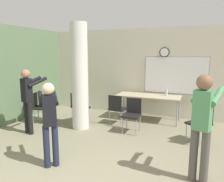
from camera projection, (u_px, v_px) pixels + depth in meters
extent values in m
cube|color=#5B7551|center=(3.00, 76.00, 6.03)|extent=(0.12, 7.00, 2.80)
cube|color=beige|center=(149.00, 73.00, 7.05)|extent=(8.00, 0.12, 2.80)
cylinder|color=black|center=(164.00, 52.00, 6.69)|extent=(0.30, 0.03, 0.30)
cylinder|color=white|center=(164.00, 52.00, 6.67)|extent=(0.26, 0.01, 0.25)
cube|color=#99999E|center=(175.00, 75.00, 6.69)|extent=(1.91, 0.01, 1.16)
cube|color=white|center=(175.00, 75.00, 6.68)|extent=(1.85, 0.02, 1.10)
cylinder|color=silver|center=(80.00, 77.00, 5.76)|extent=(0.44, 0.44, 2.80)
cube|color=tan|center=(148.00, 96.00, 6.58)|extent=(1.90, 0.76, 0.03)
cylinder|color=gray|center=(117.00, 108.00, 6.69)|extent=(0.04, 0.04, 0.74)
cylinder|color=gray|center=(177.00, 114.00, 6.02)|extent=(0.04, 0.04, 0.74)
cylinder|color=gray|center=(124.00, 103.00, 7.27)|extent=(0.04, 0.04, 0.74)
cylinder|color=gray|center=(179.00, 109.00, 6.60)|extent=(0.04, 0.04, 0.74)
cylinder|color=silver|center=(166.00, 93.00, 6.52)|extent=(0.07, 0.07, 0.18)
cylinder|color=silver|center=(167.00, 88.00, 6.50)|extent=(0.03, 0.03, 0.08)
cube|color=black|center=(199.00, 124.00, 4.94)|extent=(0.61, 0.61, 0.04)
cube|color=black|center=(207.00, 116.00, 4.73)|extent=(0.26, 0.34, 0.40)
cylinder|color=#99999E|center=(196.00, 130.00, 5.22)|extent=(0.02, 0.02, 0.43)
cylinder|color=#99999E|center=(186.00, 133.00, 5.04)|extent=(0.02, 0.02, 0.43)
cylinder|color=#99999E|center=(210.00, 134.00, 4.92)|extent=(0.02, 0.02, 0.43)
cylinder|color=#99999E|center=(200.00, 138.00, 4.74)|extent=(0.02, 0.02, 0.43)
cube|color=black|center=(41.00, 108.00, 6.39)|extent=(0.54, 0.54, 0.04)
cube|color=black|center=(34.00, 100.00, 6.38)|extent=(0.14, 0.39, 0.40)
cylinder|color=#99999E|center=(45.00, 117.00, 6.23)|extent=(0.02, 0.02, 0.43)
cylinder|color=#99999E|center=(50.00, 114.00, 6.58)|extent=(0.02, 0.02, 0.43)
cylinder|color=#99999E|center=(33.00, 117.00, 6.27)|extent=(0.02, 0.02, 0.43)
cylinder|color=#99999E|center=(38.00, 113.00, 6.63)|extent=(0.02, 0.02, 0.43)
cube|color=black|center=(118.00, 109.00, 6.25)|extent=(0.47, 0.47, 0.04)
cube|color=black|center=(115.00, 103.00, 6.03)|extent=(0.40, 0.06, 0.40)
cylinder|color=#99999E|center=(126.00, 116.00, 6.37)|extent=(0.02, 0.02, 0.43)
cylinder|color=#99999E|center=(115.00, 114.00, 6.53)|extent=(0.02, 0.02, 0.43)
cylinder|color=#99999E|center=(121.00, 119.00, 6.05)|extent=(0.02, 0.02, 0.43)
cylinder|color=#99999E|center=(110.00, 117.00, 6.22)|extent=(0.02, 0.02, 0.43)
cube|color=black|center=(81.00, 107.00, 6.44)|extent=(0.60, 0.60, 0.04)
cube|color=black|center=(74.00, 101.00, 6.28)|extent=(0.36, 0.23, 0.40)
cylinder|color=#99999E|center=(89.00, 115.00, 6.45)|extent=(0.02, 0.02, 0.43)
cylinder|color=#99999E|center=(83.00, 113.00, 6.73)|extent=(0.02, 0.02, 0.43)
cylinder|color=#99999E|center=(78.00, 117.00, 6.23)|extent=(0.02, 0.02, 0.43)
cylinder|color=#99999E|center=(72.00, 114.00, 6.52)|extent=(0.02, 0.02, 0.43)
cube|color=black|center=(132.00, 116.00, 5.56)|extent=(0.45, 0.45, 0.04)
cube|color=black|center=(134.00, 106.00, 5.71)|extent=(0.40, 0.04, 0.40)
cylinder|color=#99999E|center=(122.00, 126.00, 5.50)|extent=(0.02, 0.02, 0.43)
cylinder|color=#99999E|center=(136.00, 128.00, 5.37)|extent=(0.02, 0.02, 0.43)
cylinder|color=#99999E|center=(127.00, 122.00, 5.83)|extent=(0.02, 0.02, 0.43)
cylinder|color=#99999E|center=(140.00, 123.00, 5.70)|extent=(0.02, 0.02, 0.43)
cylinder|color=#1E2338|center=(55.00, 145.00, 3.92)|extent=(0.11, 0.11, 0.77)
cylinder|color=#1E2338|center=(47.00, 147.00, 3.87)|extent=(0.11, 0.11, 0.77)
cube|color=black|center=(49.00, 110.00, 3.78)|extent=(0.29, 0.28, 0.55)
sphere|color=#D8AD8C|center=(48.00, 89.00, 3.72)|extent=(0.21, 0.21, 0.21)
cylinder|color=black|center=(55.00, 97.00, 4.00)|extent=(0.39, 0.41, 0.22)
cylinder|color=black|center=(41.00, 98.00, 3.91)|extent=(0.39, 0.41, 0.22)
cube|color=white|center=(40.00, 96.00, 4.11)|extent=(0.11, 0.12, 0.04)
cylinder|color=black|center=(30.00, 118.00, 5.46)|extent=(0.12, 0.12, 0.83)
cylinder|color=black|center=(27.00, 117.00, 5.56)|extent=(0.12, 0.12, 0.83)
cube|color=black|center=(27.00, 90.00, 5.39)|extent=(0.29, 0.25, 0.59)
sphere|color=#997051|center=(25.00, 74.00, 5.32)|extent=(0.22, 0.22, 0.22)
cylinder|color=black|center=(38.00, 82.00, 5.46)|extent=(0.23, 0.52, 0.24)
cylinder|color=black|center=(32.00, 81.00, 5.62)|extent=(0.23, 0.52, 0.24)
cylinder|color=#514C47|center=(205.00, 158.00, 3.36)|extent=(0.13, 0.13, 0.87)
cylinder|color=#514C47|center=(194.00, 154.00, 3.47)|extent=(0.13, 0.13, 0.87)
cube|color=#4C8C59|center=(202.00, 110.00, 3.29)|extent=(0.30, 0.26, 0.61)
sphere|color=brown|center=(204.00, 82.00, 3.22)|extent=(0.23, 0.23, 0.23)
cylinder|color=#4C8C59|center=(218.00, 96.00, 3.36)|extent=(0.24, 0.55, 0.25)
cylinder|color=#4C8C59|center=(199.00, 94.00, 3.53)|extent=(0.24, 0.55, 0.25)
cube|color=white|center=(204.00, 92.00, 3.72)|extent=(0.07, 0.13, 0.04)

